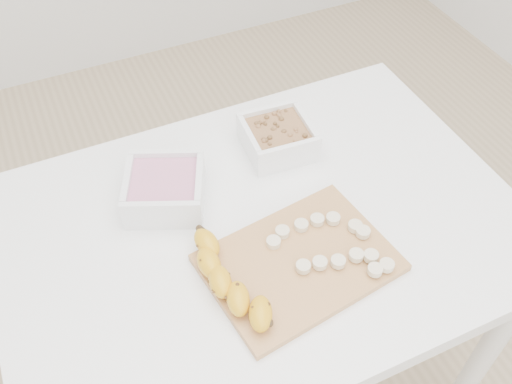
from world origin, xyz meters
name	(u,v)px	position (x,y,z in m)	size (l,w,h in m)	color
table	(262,253)	(0.00, 0.00, 0.65)	(1.00, 0.70, 0.75)	white
bowl_yogurt	(165,188)	(-0.15, 0.13, 0.79)	(0.20, 0.20, 0.07)	white
bowl_granola	(278,137)	(0.12, 0.18, 0.78)	(0.15, 0.15, 0.06)	white
cutting_board	(299,263)	(0.02, -0.12, 0.76)	(0.33, 0.23, 0.01)	tan
banana	(230,281)	(-0.11, -0.12, 0.78)	(0.06, 0.23, 0.04)	orange
banana_slices	(334,245)	(0.09, -0.12, 0.77)	(0.19, 0.17, 0.02)	beige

